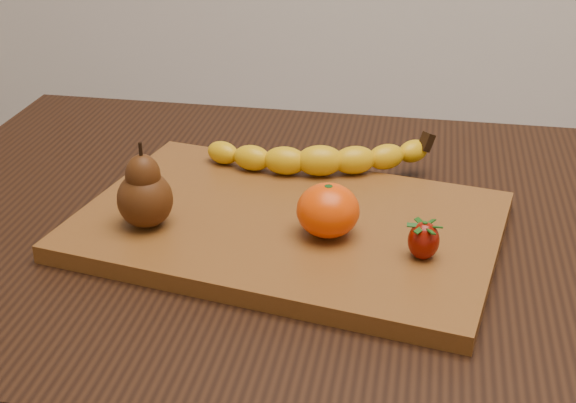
% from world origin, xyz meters
% --- Properties ---
extents(table, '(1.00, 0.70, 0.76)m').
position_xyz_m(table, '(0.00, 0.00, 0.66)').
color(table, black).
rests_on(table, ground).
extents(cutting_board, '(0.50, 0.37, 0.02)m').
position_xyz_m(cutting_board, '(-0.03, -0.04, 0.77)').
color(cutting_board, brown).
rests_on(cutting_board, table).
extents(banana, '(0.25, 0.11, 0.04)m').
position_xyz_m(banana, '(-0.01, 0.08, 0.80)').
color(banana, yellow).
rests_on(banana, cutting_board).
extents(pear, '(0.06, 0.06, 0.09)m').
position_xyz_m(pear, '(-0.17, -0.08, 0.83)').
color(pear, '#49240B').
rests_on(pear, cutting_board).
extents(mandarin, '(0.07, 0.07, 0.06)m').
position_xyz_m(mandarin, '(0.02, -0.07, 0.81)').
color(mandarin, '#F34402').
rests_on(mandarin, cutting_board).
extents(strawberry, '(0.03, 0.03, 0.04)m').
position_xyz_m(strawberry, '(0.12, -0.09, 0.80)').
color(strawberry, '#7C0D03').
rests_on(strawberry, cutting_board).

